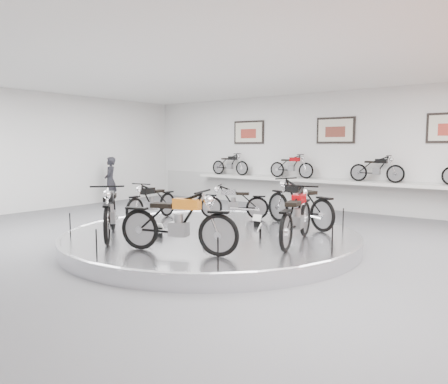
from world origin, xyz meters
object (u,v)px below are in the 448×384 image
Objects in this scene: bike_b at (234,202)px; bike_c at (152,201)px; bike_a at (299,203)px; visitor at (110,180)px; display_platform at (211,238)px; bike_e at (178,221)px; shelf at (331,181)px; bike_d at (110,210)px; bike_f at (296,215)px.

bike_b is 0.91× the size of bike_c.
bike_a is 1.08× the size of visitor.
bike_c is 0.93× the size of visitor.
bike_e is at bearing -68.26° from display_platform.
shelf is 5.79× the size of bike_d.
display_platform is at bearing -90.00° from shelf.
display_platform is 0.58× the size of shelf.
visitor reaches higher than shelf.
bike_d is at bearing 104.50° from bike_f.
bike_a is 1.86m from bike_b.
bike_a is at bearing 152.60° from bike_b.
bike_a reaches higher than bike_b.
bike_f is at bearing 2.49° from display_platform.
bike_b is 6.94m from visitor.
shelf is 7.28× the size of bike_b.
shelf is at bearing 152.14° from bike_c.
bike_d is (-0.69, -3.41, 0.11)m from bike_b.
bike_e reaches higher than bike_a.
bike_d is (-2.54, -3.43, -0.00)m from bike_a.
visitor is at bearing -156.20° from shelf.
display_platform is 1.91m from bike_b.
bike_a is 1.26× the size of bike_b.
bike_d reaches higher than bike_b.
display_platform is 3.34× the size of bike_e.
bike_d is 1.02× the size of bike_f.
bike_e is (1.35, -3.55, 0.12)m from bike_b.
bike_b is 0.79× the size of bike_e.
bike_b is (-0.61, -4.69, -0.26)m from shelf.
bike_c is at bearing 43.54° from bike_a.
bike_c is (-2.17, -6.10, -0.21)m from shelf.
visitor is (-8.64, 1.41, 0.02)m from bike_a.
bike_a reaches higher than bike_f.
bike_d reaches higher than shelf.
visitor reaches higher than bike_f.
shelf is at bearing 4.22° from bike_f.
display_platform is 2.28m from bike_c.
bike_b is 3.11m from bike_f.
bike_e is (-0.51, -3.57, 0.00)m from bike_a.
display_platform is 2.11m from bike_e.
bike_b is (-0.61, 1.71, 0.59)m from display_platform.
bike_b is at bearing 93.49° from bike_e.
bike_d reaches higher than bike_c.
bike_e is 1.08× the size of visitor.
display_platform is 3.44× the size of bike_f.
bike_e is at bearing -84.91° from shelf.
bike_f is at bearing -72.12° from shelf.
bike_b is 0.81× the size of bike_f.
bike_a is 4.27m from bike_d.
bike_c reaches higher than shelf.
visitor is (-7.40, 3.14, 0.74)m from display_platform.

